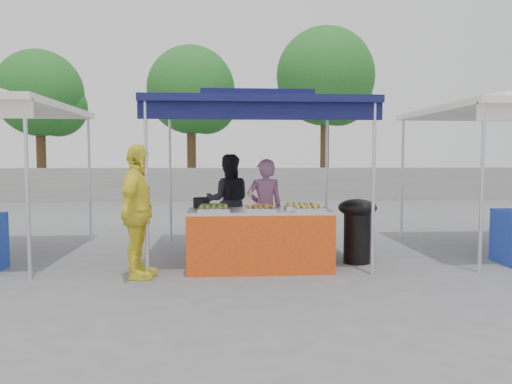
{
  "coord_description": "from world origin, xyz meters",
  "views": [
    {
      "loc": [
        -0.52,
        -7.03,
        1.58
      ],
      "look_at": [
        0.0,
        0.6,
        1.05
      ],
      "focal_mm": 35.0,
      "sensor_mm": 36.0,
      "label": 1
    }
  ],
  "objects": [
    {
      "name": "food_tray_fm",
      "position": [
        -0.0,
        -0.34,
        0.88
      ],
      "size": [
        0.42,
        0.3,
        0.07
      ],
      "color": "white",
      "rests_on": "vendor_table"
    },
    {
      "name": "wok_burner",
      "position": [
        1.49,
        0.25,
        0.57
      ],
      "size": [
        0.58,
        0.58,
        0.97
      ],
      "rotation": [
        0.0,
        0.0,
        0.22
      ],
      "color": "black",
      "rests_on": "ground_plane"
    },
    {
      "name": "food_tray_fl",
      "position": [
        -0.63,
        -0.34,
        0.88
      ],
      "size": [
        0.42,
        0.3,
        0.07
      ],
      "color": "white",
      "rests_on": "vendor_table"
    },
    {
      "name": "customer_person",
      "position": [
        -1.62,
        -0.49,
        0.88
      ],
      "size": [
        0.57,
        1.08,
        1.76
      ],
      "primitive_type": "imported",
      "rotation": [
        0.0,
        0.0,
        1.43
      ],
      "color": "#FFEE38",
      "rests_on": "ground_plane"
    },
    {
      "name": "back_wall",
      "position": [
        0.0,
        11.0,
        0.6
      ],
      "size": [
        40.0,
        0.25,
        1.2
      ],
      "primitive_type": "cube",
      "color": "gray",
      "rests_on": "ground_plane"
    },
    {
      "name": "food_tray_fr",
      "position": [
        0.66,
        -0.34,
        0.88
      ],
      "size": [
        0.42,
        0.3,
        0.07
      ],
      "color": "white",
      "rests_on": "vendor_table"
    },
    {
      "name": "cooking_pot",
      "position": [
        -0.82,
        0.27,
        0.92
      ],
      "size": [
        0.24,
        0.24,
        0.14
      ],
      "primitive_type": "cylinder",
      "color": "black",
      "rests_on": "vendor_table"
    },
    {
      "name": "tree_0",
      "position": [
        -7.38,
        12.95,
        3.9
      ],
      "size": [
        3.4,
        3.32,
        5.71
      ],
      "color": "#4B371D",
      "rests_on": "ground_plane"
    },
    {
      "name": "crate_stacked",
      "position": [
        0.27,
        0.57,
        0.46
      ],
      "size": [
        0.49,
        0.35,
        0.3
      ],
      "primitive_type": "cube",
      "color": "#172FBC",
      "rests_on": "crate_right"
    },
    {
      "name": "skewer_cup",
      "position": [
        -0.14,
        -0.33,
        0.9
      ],
      "size": [
        0.08,
        0.08,
        0.11
      ],
      "primitive_type": "cylinder",
      "color": "silver",
      "rests_on": "vendor_table"
    },
    {
      "name": "crate_left",
      "position": [
        -0.5,
        0.56,
        0.16
      ],
      "size": [
        0.52,
        0.36,
        0.31
      ],
      "primitive_type": "cube",
      "color": "#172FBC",
      "rests_on": "ground_plane"
    },
    {
      "name": "helper_man",
      "position": [
        -0.41,
        1.74,
        0.82
      ],
      "size": [
        0.8,
        0.62,
        1.64
      ],
      "primitive_type": "imported",
      "rotation": [
        0.0,
        0.0,
        3.14
      ],
      "color": "#232228",
      "rests_on": "ground_plane"
    },
    {
      "name": "food_tray_br",
      "position": [
        0.58,
        -0.03,
        0.88
      ],
      "size": [
        0.42,
        0.3,
        0.07
      ],
      "color": "white",
      "rests_on": "vendor_table"
    },
    {
      "name": "ground_plane",
      "position": [
        0.0,
        0.0,
        0.0
      ],
      "size": [
        80.0,
        80.0,
        0.0
      ],
      "primitive_type": "plane",
      "color": "slate"
    },
    {
      "name": "main_canopy",
      "position": [
        0.0,
        0.97,
        2.37
      ],
      "size": [
        3.2,
        3.2,
        2.57
      ],
      "color": "silver",
      "rests_on": "ground_plane"
    },
    {
      "name": "tree_2",
      "position": [
        3.85,
        13.38,
        4.71
      ],
      "size": [
        4.0,
        4.0,
        6.88
      ],
      "color": "#4B371D",
      "rests_on": "ground_plane"
    },
    {
      "name": "vendor_woman",
      "position": [
        0.14,
        0.69,
        0.78
      ],
      "size": [
        0.61,
        0.44,
        1.56
      ],
      "primitive_type": "imported",
      "rotation": [
        0.0,
        0.0,
        3.27
      ],
      "color": "#9F658D",
      "rests_on": "ground_plane"
    },
    {
      "name": "food_tray_bm",
      "position": [
        -0.02,
        -0.02,
        0.88
      ],
      "size": [
        0.42,
        0.3,
        0.07
      ],
      "color": "white",
      "rests_on": "vendor_table"
    },
    {
      "name": "vendor_table",
      "position": [
        0.0,
        -0.1,
        0.43
      ],
      "size": [
        2.0,
        0.8,
        0.85
      ],
      "color": "#E14A14",
      "rests_on": "ground_plane"
    },
    {
      "name": "food_tray_bl",
      "position": [
        -0.64,
        -0.0,
        0.88
      ],
      "size": [
        0.42,
        0.3,
        0.07
      ],
      "color": "white",
      "rests_on": "vendor_table"
    },
    {
      "name": "tree_1",
      "position": [
        -1.59,
        13.21,
        4.11
      ],
      "size": [
        3.55,
        3.5,
        6.01
      ],
      "color": "#4B371D",
      "rests_on": "ground_plane"
    },
    {
      "name": "crate_right",
      "position": [
        0.27,
        0.57,
        0.15
      ],
      "size": [
        0.51,
        0.36,
        0.31
      ],
      "primitive_type": "cube",
      "color": "#172FBC",
      "rests_on": "ground_plane"
    }
  ]
}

